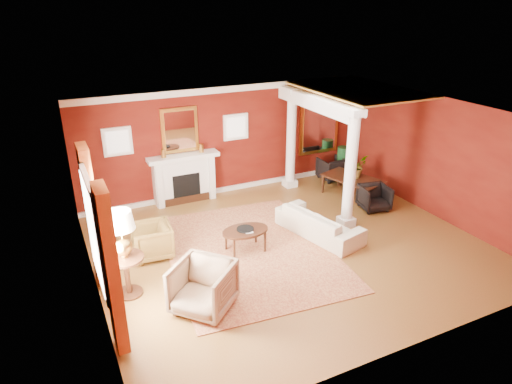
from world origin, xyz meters
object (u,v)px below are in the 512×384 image
dining_table (353,181)px  armchair_leopard (152,239)px  sofa (319,219)px  armchair_stripe (203,285)px  side_table (122,239)px  coffee_table (245,232)px

dining_table → armchair_leopard: bearing=79.9°
sofa → armchair_stripe: (-3.27, -1.41, 0.08)m
armchair_stripe → side_table: (-1.08, 1.00, 0.66)m
coffee_table → armchair_leopard: bearing=160.3°
armchair_leopard → armchair_stripe: armchair_stripe is taller
armchair_leopard → side_table: (-0.72, -1.13, 0.75)m
sofa → armchair_leopard: bearing=64.9°
armchair_leopard → side_table: 1.53m
sofa → dining_table: (2.01, 1.45, 0.03)m
armchair_leopard → side_table: bearing=-28.4°
coffee_table → side_table: size_ratio=0.60×
side_table → dining_table: (6.37, 1.86, -0.71)m
armchair_stripe → dining_table: armchair_stripe is taller
sofa → dining_table: bearing=-68.2°
side_table → armchair_leopard: bearing=57.4°
armchair_leopard → coffee_table: bearing=74.5°
sofa → side_table: size_ratio=1.25×
sofa → coffee_table: bearing=74.1°
sofa → dining_table: 2.48m
sofa → coffee_table: size_ratio=2.08×
sofa → armchair_leopard: sofa is taller
armchair_stripe → armchair_leopard: bearing=147.1°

